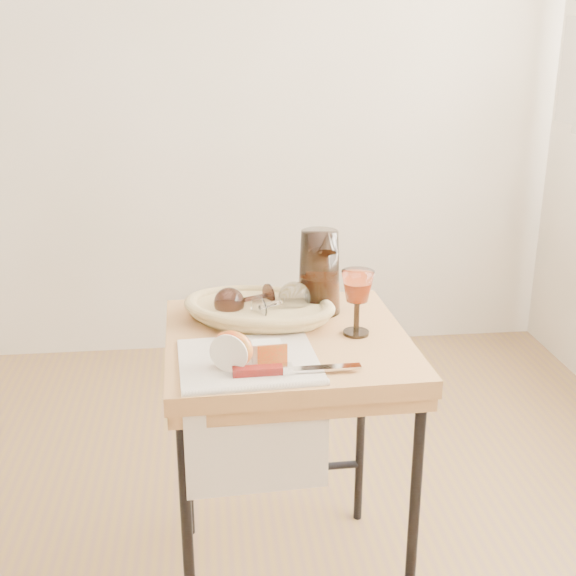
{
  "coord_description": "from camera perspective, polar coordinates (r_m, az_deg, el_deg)",
  "views": [
    {
      "loc": [
        0.31,
        -1.26,
        1.33
      ],
      "look_at": [
        0.48,
        0.24,
        0.81
      ],
      "focal_mm": 45.83,
      "sensor_mm": 36.0,
      "label": 1
    }
  ],
  "objects": [
    {
      "name": "apple_half",
      "position": [
        1.48,
        -4.32,
        -4.76
      ],
      "size": [
        0.1,
        0.08,
        0.08
      ],
      "primitive_type": "ellipsoid",
      "rotation": [
        0.0,
        0.0,
        -0.41
      ],
      "color": "red",
      "rests_on": "tea_towel"
    },
    {
      "name": "apple_wedge",
      "position": [
        1.51,
        -1.69,
        -4.92
      ],
      "size": [
        0.06,
        0.04,
        0.04
      ],
      "primitive_type": "cube",
      "rotation": [
        0.0,
        0.0,
        0.05
      ],
      "color": "white",
      "rests_on": "tea_towel"
    },
    {
      "name": "bread_basket",
      "position": [
        1.73,
        -2.27,
        -1.83
      ],
      "size": [
        0.38,
        0.32,
        0.04
      ],
      "primitive_type": null,
      "rotation": [
        0.0,
        0.0,
        -0.36
      ],
      "color": "#AC8C42",
      "rests_on": "side_table"
    },
    {
      "name": "wall_back",
      "position": [
        3.07,
        -13.09,
        19.07
      ],
      "size": [
        3.6,
        0.0,
        2.7
      ],
      "primitive_type": "cube",
      "color": "#C4B597",
      "rests_on": "ground"
    },
    {
      "name": "tea_towel",
      "position": [
        1.53,
        -3.09,
        -5.64
      ],
      "size": [
        0.3,
        0.27,
        0.01
      ],
      "primitive_type": "cube",
      "rotation": [
        0.0,
        0.0,
        0.06
      ],
      "color": "#F6E4CA",
      "rests_on": "side_table"
    },
    {
      "name": "side_table",
      "position": [
        1.82,
        -0.07,
        -13.75
      ],
      "size": [
        0.56,
        0.56,
        0.69
      ],
      "primitive_type": null,
      "rotation": [
        0.0,
        0.0,
        0.03
      ],
      "color": "brown",
      "rests_on": "floor"
    },
    {
      "name": "table_knife",
      "position": [
        1.46,
        0.29,
        -6.21
      ],
      "size": [
        0.25,
        0.03,
        0.02
      ],
      "primitive_type": null,
      "rotation": [
        0.0,
        0.0,
        0.03
      ],
      "color": "silver",
      "rests_on": "tea_towel"
    },
    {
      "name": "goblet_lying_b",
      "position": [
        1.71,
        -0.66,
        -1.09
      ],
      "size": [
        0.15,
        0.13,
        0.08
      ],
      "primitive_type": null,
      "rotation": [
        0.0,
        0.0,
        0.57
      ],
      "color": "white",
      "rests_on": "bread_basket"
    },
    {
      "name": "goblet_lying_a",
      "position": [
        1.74,
        -3.25,
        -0.89
      ],
      "size": [
        0.14,
        0.11,
        0.07
      ],
      "primitive_type": null,
      "rotation": [
        0.0,
        0.0,
        3.55
      ],
      "color": "#3E221D",
      "rests_on": "bread_basket"
    },
    {
      "name": "wine_goblet",
      "position": [
        1.64,
        5.38,
        -1.15
      ],
      "size": [
        0.1,
        0.1,
        0.15
      ],
      "primitive_type": null,
      "rotation": [
        0.0,
        0.0,
        -0.38
      ],
      "color": "white",
      "rests_on": "side_table"
    },
    {
      "name": "pitcher",
      "position": [
        1.76,
        2.43,
        1.25
      ],
      "size": [
        0.19,
        0.25,
        0.24
      ],
      "primitive_type": null,
      "rotation": [
        0.0,
        0.0,
        -0.22
      ],
      "color": "black",
      "rests_on": "side_table"
    }
  ]
}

